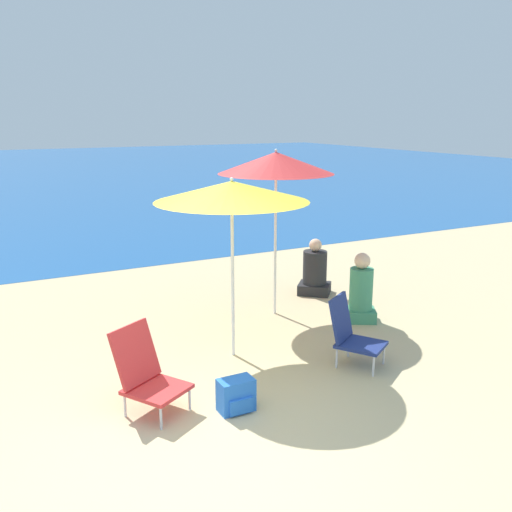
# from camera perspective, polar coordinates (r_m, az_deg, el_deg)

# --- Properties ---
(ground_plane) EXTENTS (60.00, 60.00, 0.00)m
(ground_plane) POSITION_cam_1_polar(r_m,az_deg,el_deg) (4.97, -4.93, -18.93)
(ground_plane) COLOR #C6B284
(beach_umbrella_yellow) EXTENTS (1.69, 1.69, 2.05)m
(beach_umbrella_yellow) POSITION_cam_1_polar(r_m,az_deg,el_deg) (6.17, -2.44, 6.45)
(beach_umbrella_yellow) COLOR white
(beach_umbrella_yellow) RESTS_ON ground
(beach_umbrella_red) EXTENTS (1.54, 1.54, 2.26)m
(beach_umbrella_red) POSITION_cam_1_polar(r_m,az_deg,el_deg) (7.56, 2.01, 9.27)
(beach_umbrella_red) COLOR white
(beach_umbrella_red) RESTS_ON ground
(beach_chair_navy) EXTENTS (0.66, 0.70, 0.77)m
(beach_chair_navy) POSITION_cam_1_polar(r_m,az_deg,el_deg) (6.39, 9.49, -7.50)
(beach_chair_navy) COLOR silver
(beach_chair_navy) RESTS_ON ground
(beach_chair_red) EXTENTS (0.72, 0.77, 0.80)m
(beach_chair_red) POSITION_cam_1_polar(r_m,az_deg,el_deg) (5.47, -10.95, -11.26)
(beach_chair_red) COLOR silver
(beach_chair_red) RESTS_ON ground
(person_seated_near) EXTENTS (0.52, 0.50, 0.94)m
(person_seated_near) POSITION_cam_1_polar(r_m,az_deg,el_deg) (7.73, 10.45, -3.62)
(person_seated_near) COLOR #3F8C66
(person_seated_near) RESTS_ON ground
(person_seated_far) EXTENTS (0.62, 0.62, 0.87)m
(person_seated_far) POSITION_cam_1_polar(r_m,az_deg,el_deg) (8.81, 5.90, -1.61)
(person_seated_far) COLOR #262628
(person_seated_far) RESTS_ON ground
(backpack_blue) EXTENTS (0.33, 0.23, 0.32)m
(backpack_blue) POSITION_cam_1_polar(r_m,az_deg,el_deg) (5.46, -1.99, -13.76)
(backpack_blue) COLOR blue
(backpack_blue) RESTS_ON ground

